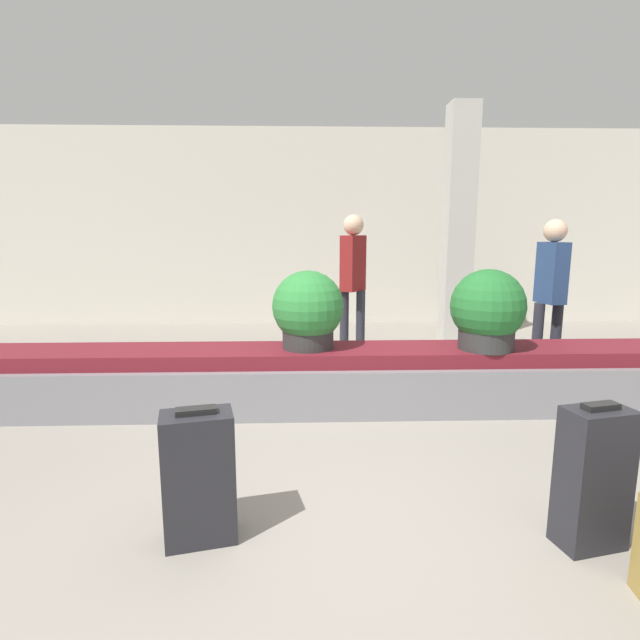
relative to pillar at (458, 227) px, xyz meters
The scene contains 10 objects.
ground_plane 4.97m from the pillar, 114.55° to the right, with size 18.00×18.00×0.00m, color gray.
back_wall 2.55m from the pillar, 139.97° to the left, with size 18.00×0.06×3.20m.
carousel 3.47m from the pillar, 127.73° to the right, with size 6.64×0.75×0.54m.
pillar is the anchor object (origin of this frame).
suitcase_2 5.32m from the pillar, 120.63° to the right, with size 0.39×0.30×0.71m.
suitcase_3 4.77m from the pillar, 98.42° to the right, with size 0.35×0.26×0.75m.
potted_plant_0 3.33m from the pillar, 129.37° to the right, with size 0.62×0.62×0.68m.
potted_plant_1 2.75m from the pillar, 101.14° to the right, with size 0.64×0.64×0.70m.
traveler_0 1.78m from the pillar, 152.36° to the right, with size 0.34×0.36×1.75m.
traveler_1 1.84m from the pillar, 73.31° to the right, with size 0.31×0.34×1.68m.
Camera 1 is at (-0.14, -2.51, 1.57)m, focal length 28.00 mm.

